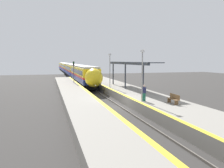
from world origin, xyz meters
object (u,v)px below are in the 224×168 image
Objects in this scene: train at (69,69)px; platform_bench at (174,99)px; railway_signal at (74,72)px; lamppost_mid at (110,68)px; person_waiting at (144,93)px; lamppost_near at (142,72)px.

train is 53.86× the size of platform_bench.
lamppost_mid is (4.42, -8.61, 0.98)m from railway_signal.
platform_bench is 1.00× the size of person_waiting.
platform_bench is 23.26m from railway_signal.
platform_bench is at bearing -43.18° from person_waiting.
train is 43.84m from lamppost_mid.
person_waiting is (-2.12, 1.99, 0.36)m from platform_bench.
lamppost_near is 11.73m from lamppost_mid.
lamppost_near reaches higher than person_waiting.
train is 54.01× the size of person_waiting.
person_waiting is (2.45, -55.35, -0.44)m from train.
person_waiting is at bearing 25.74° from lamppost_near.
railway_signal is at bearing 103.10° from person_waiting.
lamppost_mid is (-2.41, 13.58, 2.43)m from platform_bench.
train is 55.56m from lamppost_near.
person_waiting is 0.33× the size of railway_signal.
person_waiting reaches higher than platform_bench.
railway_signal is at bearing -93.67° from train.
lamppost_mid is (0.00, 11.73, 0.00)m from lamppost_near.
railway_signal is 0.96× the size of lamppost_near.
train is 18.05× the size of railway_signal.
train reaches higher than person_waiting.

